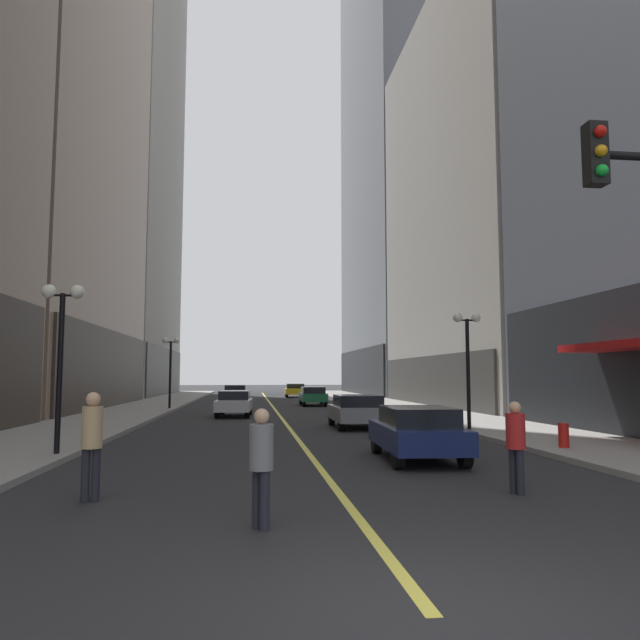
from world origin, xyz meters
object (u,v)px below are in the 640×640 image
Objects in this scene: pedestrian_in_tan_trench at (92,437)px; pedestrian_in_grey_suit at (261,459)px; car_silver at (235,402)px; car_yellow at (295,390)px; fire_hydrant_right at (564,438)px; street_lamp_left_far at (171,357)px; car_navy at (417,431)px; pedestrian_in_red_jacket at (516,440)px; street_lamp_right_mid at (467,344)px; car_green at (313,395)px; street_lamp_left_near at (61,330)px; car_grey at (357,410)px; car_blue at (235,392)px.

pedestrian_in_tan_trench is 1.11× the size of pedestrian_in_grey_suit.
car_yellow is at bearing 79.26° from car_silver.
street_lamp_left_far is at bearing 121.45° from fire_hydrant_right.
car_silver is at bearing 106.19° from car_navy.
fire_hydrant_right is at bearing -58.55° from street_lamp_left_far.
fire_hydrant_right is at bearing -59.85° from car_silver.
car_navy is 0.90× the size of car_yellow.
pedestrian_in_red_jacket is at bearing -89.69° from car_yellow.
street_lamp_right_mid reaches higher than fire_hydrant_right.
car_navy is 2.52× the size of pedestrian_in_grey_suit.
car_green is (5.23, 10.86, 0.00)m from car_silver.
car_yellow is 23.80m from street_lamp_left_far.
street_lamp_left_far is (0.00, 21.45, 0.00)m from street_lamp_left_near.
car_yellow is 48.77m from pedestrian_in_red_jacket.
pedestrian_in_grey_suit is at bearing -121.27° from street_lamp_right_mid.
street_lamp_right_mid is at bearing 94.98° from fire_hydrant_right.
street_lamp_left_far is at bearing -151.37° from car_green.
fire_hydrant_right is (8.34, 7.17, -0.55)m from pedestrian_in_grey_suit.
car_grey and car_blue have the same top height.
car_silver is 16.36m from street_lamp_left_near.
car_silver is 28.06m from car_yellow.
car_green is 32.06m from pedestrian_in_red_jacket.
fire_hydrant_right is (13.30, -21.75, -2.86)m from street_lamp_left_far.
pedestrian_in_red_jacket is 11.70m from street_lamp_right_mid.
car_green is (0.16, 18.42, -0.00)m from car_grey.
car_green is 2.61× the size of pedestrian_in_grey_suit.
pedestrian_in_red_jacket is at bearing -70.56° from street_lamp_left_far.
pedestrian_in_red_jacket is 0.37× the size of street_lamp_right_mid.
car_green is at bearing 89.31° from car_navy.
street_lamp_left_near reaches higher than pedestrian_in_red_jacket.
car_yellow is at bearing 95.29° from fire_hydrant_right.
pedestrian_in_grey_suit is (-4.15, -15.56, 0.23)m from car_grey.
street_lamp_left_near is (-4.96, 7.47, 2.31)m from pedestrian_in_grey_suit.
street_lamp_left_near reaches higher than car_navy.
street_lamp_left_near is at bearing -156.97° from street_lamp_right_mid.
car_navy is 8.12m from street_lamp_right_mid.
car_blue is 41.57m from pedestrian_in_red_jacket.
street_lamp_right_mid is (3.86, 6.68, 2.54)m from car_navy.
car_green is at bearing 99.51° from street_lamp_right_mid.
car_yellow is 1.03× the size of street_lamp_left_near.
pedestrian_in_tan_trench is (-1.86, -21.02, 0.35)m from car_silver.
street_lamp_left_near is (-3.63, -35.60, 2.54)m from car_blue.
street_lamp_right_mid reaches higher than car_yellow.
fire_hydrant_right is (4.03, -43.52, -0.32)m from car_yellow.
car_grey is at bearing 75.05° from pedestrian_in_grey_suit.
car_navy is 1.02× the size of car_grey.
car_silver is 23.14m from pedestrian_in_grey_suit.
car_green is at bearing 64.26° from car_silver.
car_green and car_blue have the same top height.
pedestrian_in_tan_trench is 15.32m from street_lamp_right_mid.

